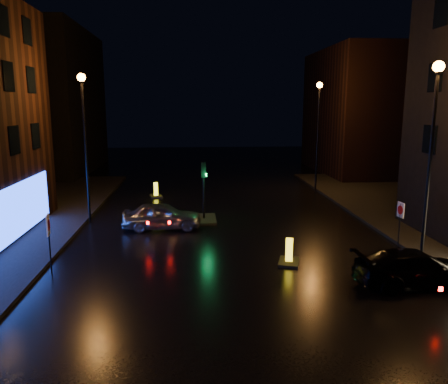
{
  "coord_description": "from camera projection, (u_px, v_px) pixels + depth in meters",
  "views": [
    {
      "loc": [
        -1.93,
        -10.98,
        6.66
      ],
      "look_at": [
        -0.44,
        8.37,
        2.8
      ],
      "focal_mm": 35.0,
      "sensor_mm": 36.0,
      "label": 1
    }
  ],
  "objects": [
    {
      "name": "silver_hatchback",
      "position": [
        162.0,
        216.0,
        23.86
      ],
      "size": [
        4.28,
        1.75,
        1.45
      ],
      "primitive_type": "imported",
      "rotation": [
        0.0,
        0.0,
        1.58
      ],
      "color": "#AAACB1",
      "rests_on": "ground"
    },
    {
      "name": "building_far_right",
      "position": [
        360.0,
        112.0,
        43.43
      ],
      "size": [
        8.0,
        14.0,
        12.0
      ],
      "primitive_type": "cube",
      "color": "black",
      "rests_on": "ground"
    },
    {
      "name": "street_lamp_rfar",
      "position": [
        318.0,
        120.0,
        33.2
      ],
      "size": [
        0.44,
        0.44,
        8.37
      ],
      "color": "black",
      "rests_on": "ground"
    },
    {
      "name": "ground",
      "position": [
        263.0,
        348.0,
        12.18
      ],
      "size": [
        120.0,
        120.0,
        0.0
      ],
      "primitive_type": "plane",
      "color": "black",
      "rests_on": "ground"
    },
    {
      "name": "building_far_left",
      "position": [
        50.0,
        102.0,
        43.85
      ],
      "size": [
        8.0,
        16.0,
        14.0
      ],
      "primitive_type": "cube",
      "color": "black",
      "rests_on": "ground"
    },
    {
      "name": "traffic_signal",
      "position": [
        204.0,
        212.0,
        25.69
      ],
      "size": [
        1.4,
        2.4,
        3.45
      ],
      "color": "black",
      "rests_on": "ground"
    },
    {
      "name": "street_lamp_rnear",
      "position": [
        432.0,
        133.0,
        17.55
      ],
      "size": [
        0.44,
        0.44,
        8.37
      ],
      "color": "black",
      "rests_on": "ground"
    },
    {
      "name": "road_sign_right",
      "position": [
        400.0,
        214.0,
        20.56
      ],
      "size": [
        0.11,
        0.53,
        2.19
      ],
      "rotation": [
        0.0,
        0.0,
        3.25
      ],
      "color": "black",
      "rests_on": "ground"
    },
    {
      "name": "bollard_near",
      "position": [
        289.0,
        258.0,
        18.71
      ],
      "size": [
        1.17,
        1.45,
        1.11
      ],
      "rotation": [
        0.0,
        0.0,
        -0.29
      ],
      "color": "black",
      "rests_on": "ground"
    },
    {
      "name": "road_sign_left",
      "position": [
        49.0,
        230.0,
        17.12
      ],
      "size": [
        0.16,
        0.6,
        2.46
      ],
      "rotation": [
        0.0,
        0.0,
        0.17
      ],
      "color": "black",
      "rests_on": "ground"
    },
    {
      "name": "dark_sedan",
      "position": [
        416.0,
        268.0,
        16.3
      ],
      "size": [
        4.7,
        2.04,
        1.35
      ],
      "primitive_type": "imported",
      "rotation": [
        0.0,
        0.0,
        1.6
      ],
      "color": "black",
      "rests_on": "ground"
    },
    {
      "name": "bollard_far",
      "position": [
        156.0,
        194.0,
        32.32
      ],
      "size": [
        1.07,
        1.38,
        1.07
      ],
      "rotation": [
        0.0,
        0.0,
        0.22
      ],
      "color": "black",
      "rests_on": "ground"
    },
    {
      "name": "street_lamp_lfar",
      "position": [
        84.0,
        126.0,
        24.21
      ],
      "size": [
        0.44,
        0.44,
        8.37
      ],
      "color": "black",
      "rests_on": "ground"
    }
  ]
}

